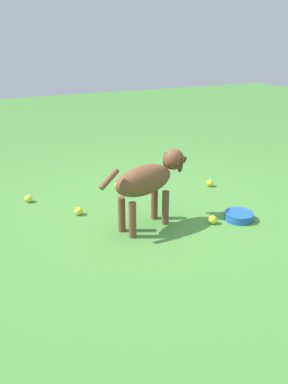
{
  "coord_description": "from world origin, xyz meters",
  "views": [
    {
      "loc": [
        -1.37,
        -2.38,
        1.33
      ],
      "look_at": [
        -0.24,
        -0.06,
        0.28
      ],
      "focal_mm": 36.34,
      "sensor_mm": 36.0,
      "label": 1
    }
  ],
  "objects_px": {
    "tennis_ball_2": "(28,199)",
    "tennis_ball_4": "(210,183)",
    "tennis_ball_1": "(79,211)",
    "water_bowl": "(239,216)",
    "tennis_ball_0": "(213,220)",
    "tennis_ball_3": "(118,186)",
    "dog": "(149,180)"
  },
  "relations": [
    {
      "from": "tennis_ball_2",
      "to": "tennis_ball_4",
      "type": "relative_size",
      "value": 1.0
    },
    {
      "from": "tennis_ball_1",
      "to": "water_bowl",
      "type": "height_order",
      "value": "tennis_ball_1"
    },
    {
      "from": "tennis_ball_0",
      "to": "tennis_ball_4",
      "type": "height_order",
      "value": "same"
    },
    {
      "from": "tennis_ball_0",
      "to": "tennis_ball_3",
      "type": "xyz_separation_m",
      "value": [
        -0.37,
        0.97,
        0.0
      ]
    },
    {
      "from": "tennis_ball_3",
      "to": "water_bowl",
      "type": "bearing_deg",
      "value": -59.42
    },
    {
      "from": "tennis_ball_1",
      "to": "tennis_ball_0",
      "type": "bearing_deg",
      "value": -34.47
    },
    {
      "from": "tennis_ball_4",
      "to": "tennis_ball_1",
      "type": "bearing_deg",
      "value": -177.07
    },
    {
      "from": "tennis_ball_2",
      "to": "tennis_ball_3",
      "type": "bearing_deg",
      "value": -3.56
    },
    {
      "from": "tennis_ball_1",
      "to": "water_bowl",
      "type": "bearing_deg",
      "value": -29.85
    },
    {
      "from": "tennis_ball_0",
      "to": "tennis_ball_2",
      "type": "bearing_deg",
      "value": 138.96
    },
    {
      "from": "dog",
      "to": "tennis_ball_3",
      "type": "bearing_deg",
      "value": 69.43
    },
    {
      "from": "dog",
      "to": "tennis_ball_4",
      "type": "xyz_separation_m",
      "value": [
        0.88,
        0.47,
        -0.33
      ]
    },
    {
      "from": "dog",
      "to": "tennis_ball_2",
      "type": "xyz_separation_m",
      "value": [
        -0.73,
        0.84,
        -0.33
      ]
    },
    {
      "from": "dog",
      "to": "water_bowl",
      "type": "relative_size",
      "value": 3.59
    },
    {
      "from": "dog",
      "to": "tennis_ball_4",
      "type": "height_order",
      "value": "dog"
    },
    {
      "from": "tennis_ball_3",
      "to": "tennis_ball_4",
      "type": "bearing_deg",
      "value": -21.34
    },
    {
      "from": "tennis_ball_2",
      "to": "tennis_ball_1",
      "type": "bearing_deg",
      "value": -54.14
    },
    {
      "from": "dog",
      "to": "water_bowl",
      "type": "height_order",
      "value": "dog"
    },
    {
      "from": "tennis_ball_2",
      "to": "water_bowl",
      "type": "xyz_separation_m",
      "value": [
        1.4,
        -1.06,
        -0.0
      ]
    },
    {
      "from": "dog",
      "to": "tennis_ball_3",
      "type": "relative_size",
      "value": 11.95
    },
    {
      "from": "tennis_ball_1",
      "to": "tennis_ball_3",
      "type": "xyz_separation_m",
      "value": [
        0.5,
        0.38,
        0.0
      ]
    },
    {
      "from": "tennis_ball_0",
      "to": "tennis_ball_4",
      "type": "xyz_separation_m",
      "value": [
        0.43,
        0.66,
        0.0
      ]
    },
    {
      "from": "tennis_ball_1",
      "to": "water_bowl",
      "type": "distance_m",
      "value": 1.26
    },
    {
      "from": "dog",
      "to": "tennis_ball_3",
      "type": "distance_m",
      "value": 0.86
    },
    {
      "from": "tennis_ball_1",
      "to": "tennis_ball_2",
      "type": "distance_m",
      "value": 0.53
    },
    {
      "from": "tennis_ball_4",
      "to": "water_bowl",
      "type": "distance_m",
      "value": 0.72
    },
    {
      "from": "tennis_ball_1",
      "to": "water_bowl",
      "type": "xyz_separation_m",
      "value": [
        1.09,
        -0.63,
        -0.0
      ]
    },
    {
      "from": "dog",
      "to": "water_bowl",
      "type": "xyz_separation_m",
      "value": [
        0.67,
        -0.22,
        -0.33
      ]
    },
    {
      "from": "tennis_ball_1",
      "to": "water_bowl",
      "type": "relative_size",
      "value": 0.3
    },
    {
      "from": "dog",
      "to": "water_bowl",
      "type": "bearing_deg",
      "value": -33.09
    },
    {
      "from": "tennis_ball_1",
      "to": "tennis_ball_2",
      "type": "bearing_deg",
      "value": 125.86
    },
    {
      "from": "tennis_ball_0",
      "to": "tennis_ball_3",
      "type": "height_order",
      "value": "same"
    }
  ]
}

